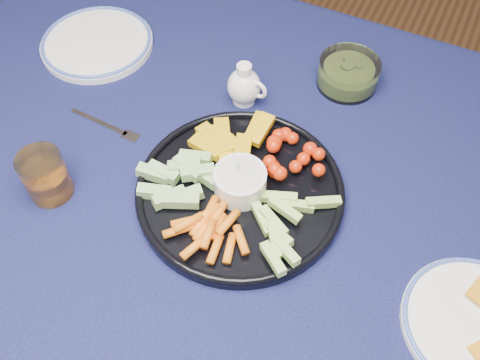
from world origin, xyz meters
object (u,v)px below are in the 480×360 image
at_px(dining_table, 301,246).
at_px(cheese_plate, 476,323).
at_px(pickle_bowl, 348,75).
at_px(juice_tumbler, 46,178).
at_px(side_plate_extra, 97,43).
at_px(creamer_pitcher, 244,86).
at_px(crudite_platter, 238,189).

bearing_deg(dining_table, cheese_plate, -12.36).
relative_size(pickle_bowl, juice_tumbler, 1.36).
bearing_deg(side_plate_extra, pickle_bowl, 13.41).
bearing_deg(pickle_bowl, side_plate_extra, -166.59).
xyz_separation_m(pickle_bowl, juice_tumbler, (-0.36, -0.46, 0.01)).
height_order(creamer_pitcher, pickle_bowl, creamer_pitcher).
xyz_separation_m(dining_table, creamer_pitcher, (-0.20, 0.20, 0.13)).
xyz_separation_m(crudite_platter, pickle_bowl, (0.07, 0.33, 0.00)).
distance_m(dining_table, pickle_bowl, 0.35).
relative_size(dining_table, pickle_bowl, 14.24).
height_order(crudite_platter, juice_tumbler, crudite_platter).
xyz_separation_m(pickle_bowl, side_plate_extra, (-0.50, -0.12, -0.01)).
distance_m(dining_table, juice_tumbler, 0.44).
bearing_deg(juice_tumbler, side_plate_extra, 112.96).
bearing_deg(crudite_platter, pickle_bowl, 77.40).
height_order(dining_table, juice_tumbler, juice_tumbler).
relative_size(pickle_bowl, cheese_plate, 0.56).
xyz_separation_m(cheese_plate, juice_tumbler, (-0.68, -0.07, 0.03)).
distance_m(pickle_bowl, juice_tumbler, 0.58).
xyz_separation_m(creamer_pitcher, juice_tumbler, (-0.20, -0.33, -0.00)).
height_order(juice_tumbler, side_plate_extra, juice_tumbler).
height_order(pickle_bowl, juice_tumbler, juice_tumbler).
relative_size(creamer_pitcher, side_plate_extra, 0.38).
distance_m(crudite_platter, pickle_bowl, 0.34).
xyz_separation_m(crudite_platter, cheese_plate, (0.40, -0.06, -0.01)).
bearing_deg(dining_table, creamer_pitcher, 135.96).
bearing_deg(dining_table, pickle_bowl, 97.81).
height_order(dining_table, crudite_platter, crudite_platter).
distance_m(cheese_plate, side_plate_extra, 0.87).
relative_size(dining_table, side_plate_extra, 7.25).
height_order(cheese_plate, side_plate_extra, cheese_plate).
bearing_deg(crudite_platter, side_plate_extra, 153.83).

